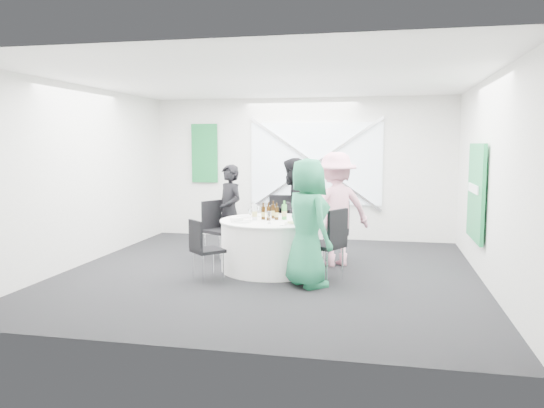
% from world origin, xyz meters
% --- Properties ---
extents(floor, '(6.00, 6.00, 0.00)m').
position_xyz_m(floor, '(0.00, 0.00, 0.00)').
color(floor, black).
rests_on(floor, ground).
extents(ceiling, '(6.00, 6.00, 0.00)m').
position_xyz_m(ceiling, '(0.00, 0.00, 2.80)').
color(ceiling, white).
rests_on(ceiling, wall_back).
extents(wall_back, '(6.00, 0.00, 6.00)m').
position_xyz_m(wall_back, '(0.00, 3.00, 1.40)').
color(wall_back, silver).
rests_on(wall_back, floor).
extents(wall_front, '(6.00, 0.00, 6.00)m').
position_xyz_m(wall_front, '(0.00, -3.00, 1.40)').
color(wall_front, silver).
rests_on(wall_front, floor).
extents(wall_left, '(0.00, 6.00, 6.00)m').
position_xyz_m(wall_left, '(-3.00, 0.00, 1.40)').
color(wall_left, silver).
rests_on(wall_left, floor).
extents(wall_right, '(0.00, 6.00, 6.00)m').
position_xyz_m(wall_right, '(3.00, 0.00, 1.40)').
color(wall_right, silver).
rests_on(wall_right, floor).
extents(window_panel, '(2.60, 0.03, 1.60)m').
position_xyz_m(window_panel, '(0.30, 2.96, 1.50)').
color(window_panel, silver).
rests_on(window_panel, wall_back).
extents(window_brace_a, '(2.63, 0.05, 1.84)m').
position_xyz_m(window_brace_a, '(0.30, 2.92, 1.50)').
color(window_brace_a, silver).
rests_on(window_brace_a, window_panel).
extents(window_brace_b, '(2.63, 0.05, 1.84)m').
position_xyz_m(window_brace_b, '(0.30, 2.92, 1.50)').
color(window_brace_b, silver).
rests_on(window_brace_b, window_panel).
extents(green_banner, '(0.55, 0.04, 1.20)m').
position_xyz_m(green_banner, '(-2.00, 2.95, 1.70)').
color(green_banner, '#14652B').
rests_on(green_banner, wall_back).
extents(green_sign, '(0.05, 1.20, 1.40)m').
position_xyz_m(green_sign, '(2.94, 0.60, 1.20)').
color(green_sign, '#188441').
rests_on(green_sign, wall_right).
extents(banquet_table, '(1.56, 1.56, 0.76)m').
position_xyz_m(banquet_table, '(0.00, 0.20, 0.38)').
color(banquet_table, white).
rests_on(banquet_table, floor).
extents(chair_back, '(0.49, 0.50, 1.02)m').
position_xyz_m(chair_back, '(-0.07, 1.26, 0.60)').
color(chair_back, black).
rests_on(chair_back, floor).
extents(chair_back_left, '(0.60, 0.59, 0.96)m').
position_xyz_m(chair_back_left, '(-1.07, 0.81, 0.56)').
color(chair_back_left, black).
rests_on(chair_back_left, floor).
extents(chair_back_right, '(0.64, 0.64, 1.01)m').
position_xyz_m(chair_back_right, '(0.87, 0.86, 0.59)').
color(chair_back_right, black).
rests_on(chair_back_right, floor).
extents(chair_front_right, '(0.63, 0.63, 1.01)m').
position_xyz_m(chair_front_right, '(0.92, -0.31, 0.60)').
color(chair_front_right, black).
rests_on(chair_front_right, floor).
extents(chair_front_left, '(0.55, 0.55, 0.85)m').
position_xyz_m(chair_front_left, '(-0.81, -0.63, 0.50)').
color(chair_front_left, black).
rests_on(chair_front_left, floor).
extents(person_man_back_left, '(0.67, 0.65, 1.55)m').
position_xyz_m(person_man_back_left, '(-0.88, 0.94, 0.78)').
color(person_man_back_left, black).
rests_on(person_man_back_left, floor).
extents(person_man_back, '(0.55, 0.86, 1.66)m').
position_xyz_m(person_man_back, '(0.14, 1.19, 0.83)').
color(person_man_back, black).
rests_on(person_man_back, floor).
extents(person_woman_pink, '(1.26, 1.02, 1.77)m').
position_xyz_m(person_woman_pink, '(0.91, 0.71, 0.88)').
color(person_woman_pink, pink).
rests_on(person_woman_pink, floor).
extents(person_woman_green, '(0.95, 0.99, 1.71)m').
position_xyz_m(person_woman_green, '(0.65, -0.60, 0.85)').
color(person_woman_green, '#227E53').
rests_on(person_woman_green, floor).
extents(plate_back, '(0.26, 0.26, 0.01)m').
position_xyz_m(plate_back, '(-0.08, 0.76, 0.77)').
color(plate_back, white).
rests_on(plate_back, banquet_table).
extents(plate_back_left, '(0.26, 0.26, 0.01)m').
position_xyz_m(plate_back_left, '(-0.47, 0.38, 0.77)').
color(plate_back_left, white).
rests_on(plate_back_left, banquet_table).
extents(plate_back_right, '(0.28, 0.28, 0.04)m').
position_xyz_m(plate_back_right, '(0.51, 0.54, 0.78)').
color(plate_back_right, white).
rests_on(plate_back_right, banquet_table).
extents(plate_front_right, '(0.25, 0.25, 0.04)m').
position_xyz_m(plate_front_right, '(0.38, -0.16, 0.78)').
color(plate_front_right, white).
rests_on(plate_front_right, banquet_table).
extents(plate_front_left, '(0.30, 0.30, 0.01)m').
position_xyz_m(plate_front_left, '(-0.39, -0.11, 0.77)').
color(plate_front_left, white).
rests_on(plate_front_left, banquet_table).
extents(napkin, '(0.19, 0.20, 0.05)m').
position_xyz_m(napkin, '(-0.47, -0.09, 0.80)').
color(napkin, white).
rests_on(napkin, plate_front_left).
extents(beer_bottle_a, '(0.06, 0.06, 0.26)m').
position_xyz_m(beer_bottle_a, '(-0.14, 0.21, 0.86)').
color(beer_bottle_a, '#3D230B').
rests_on(beer_bottle_a, banquet_table).
extents(beer_bottle_b, '(0.06, 0.06, 0.27)m').
position_xyz_m(beer_bottle_b, '(-0.01, 0.36, 0.87)').
color(beer_bottle_b, '#3D230B').
rests_on(beer_bottle_b, banquet_table).
extents(beer_bottle_c, '(0.06, 0.06, 0.26)m').
position_xyz_m(beer_bottle_c, '(0.07, 0.22, 0.86)').
color(beer_bottle_c, '#3D230B').
rests_on(beer_bottle_c, banquet_table).
extents(beer_bottle_d, '(0.06, 0.06, 0.28)m').
position_xyz_m(beer_bottle_d, '(-0.04, 0.13, 0.87)').
color(beer_bottle_d, '#3D230B').
rests_on(beer_bottle_d, banquet_table).
extents(green_water_bottle, '(0.08, 0.08, 0.29)m').
position_xyz_m(green_water_bottle, '(0.17, 0.27, 0.87)').
color(green_water_bottle, green).
rests_on(green_water_bottle, banquet_table).
extents(clear_water_bottle, '(0.08, 0.08, 0.29)m').
position_xyz_m(clear_water_bottle, '(-0.25, 0.14, 0.87)').
color(clear_water_bottle, silver).
rests_on(clear_water_bottle, banquet_table).
extents(wine_glass_a, '(0.07, 0.07, 0.17)m').
position_xyz_m(wine_glass_a, '(-0.14, 0.57, 0.88)').
color(wine_glass_a, white).
rests_on(wine_glass_a, banquet_table).
extents(wine_glass_b, '(0.07, 0.07, 0.17)m').
position_xyz_m(wine_glass_b, '(0.39, 0.30, 0.88)').
color(wine_glass_b, white).
rests_on(wine_glass_b, banquet_table).
extents(wine_glass_c, '(0.07, 0.07, 0.17)m').
position_xyz_m(wine_glass_c, '(-0.29, 0.02, 0.88)').
color(wine_glass_c, white).
rests_on(wine_glass_c, banquet_table).
extents(wine_glass_d, '(0.07, 0.07, 0.17)m').
position_xyz_m(wine_glass_d, '(0.03, -0.14, 0.88)').
color(wine_glass_d, white).
rests_on(wine_glass_d, banquet_table).
extents(wine_glass_e, '(0.07, 0.07, 0.17)m').
position_xyz_m(wine_glass_e, '(0.34, 0.16, 0.88)').
color(wine_glass_e, white).
rests_on(wine_glass_e, banquet_table).
extents(wine_glass_f, '(0.07, 0.07, 0.17)m').
position_xyz_m(wine_glass_f, '(-0.27, 0.49, 0.88)').
color(wine_glass_f, white).
rests_on(wine_glass_f, banquet_table).
extents(fork_a, '(0.11, 0.12, 0.01)m').
position_xyz_m(fork_a, '(0.28, -0.30, 0.76)').
color(fork_a, silver).
rests_on(fork_a, banquet_table).
extents(knife_a, '(0.10, 0.13, 0.01)m').
position_xyz_m(knife_a, '(0.54, -0.01, 0.76)').
color(knife_a, silver).
rests_on(knife_a, banquet_table).
extents(fork_b, '(0.08, 0.14, 0.01)m').
position_xyz_m(fork_b, '(0.57, 0.28, 0.76)').
color(fork_b, silver).
rests_on(fork_b, banquet_table).
extents(knife_b, '(0.09, 0.14, 0.01)m').
position_xyz_m(knife_b, '(0.40, 0.62, 0.76)').
color(knife_b, silver).
rests_on(knife_b, banquet_table).
extents(fork_c, '(0.10, 0.13, 0.01)m').
position_xyz_m(fork_c, '(-0.36, 0.65, 0.76)').
color(fork_c, silver).
rests_on(fork_c, banquet_table).
extents(knife_c, '(0.09, 0.14, 0.01)m').
position_xyz_m(knife_c, '(-0.56, 0.33, 0.76)').
color(knife_c, silver).
rests_on(knife_c, banquet_table).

